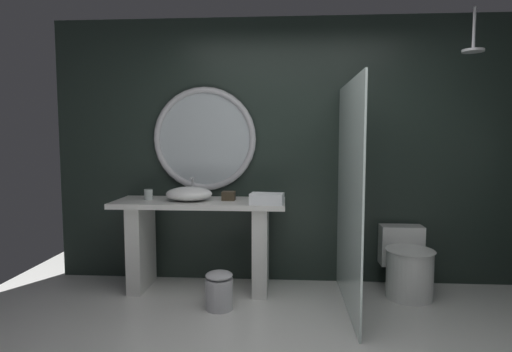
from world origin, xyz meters
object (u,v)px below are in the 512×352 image
round_wall_mirror (205,139)px  folded_hand_towel (267,199)px  vessel_sink (189,194)px  toilet (407,265)px  tissue_box (229,196)px  tumbler_cup (148,194)px  waste_bin (219,290)px  rain_shower_head (473,45)px

round_wall_mirror → folded_hand_towel: size_ratio=3.53×
vessel_sink → toilet: size_ratio=0.68×
vessel_sink → toilet: (2.01, 0.02, -0.64)m
tissue_box → tumbler_cup: bearing=-178.3°
tissue_box → waste_bin: tissue_box is taller
tissue_box → toilet: tissue_box is taller
rain_shower_head → folded_hand_towel: (-1.69, 0.04, -1.29)m
tissue_box → toilet: 1.76m
rain_shower_head → toilet: rain_shower_head is taller
toilet → folded_hand_towel: size_ratio=2.18×
vessel_sink → round_wall_mirror: size_ratio=0.42×
vessel_sink → tumbler_cup: bearing=172.7°
toilet → rain_shower_head: bearing=-27.0°
tissue_box → rain_shower_head: 2.45m
rain_shower_head → waste_bin: rain_shower_head is taller
toilet → waste_bin: toilet is taller
tumbler_cup → toilet: bearing=-0.7°
tissue_box → round_wall_mirror: (-0.27, 0.23, 0.53)m
vessel_sink → tissue_box: vessel_sink is taller
tumbler_cup → folded_hand_towel: 1.15m
vessel_sink → toilet: 2.11m
rain_shower_head → toilet: bearing=153.0°
tissue_box → waste_bin: 0.88m
vessel_sink → toilet: vessel_sink is taller
tumbler_cup → waste_bin: size_ratio=0.30×
toilet → waste_bin: 1.73m
vessel_sink → rain_shower_head: (2.42, -0.19, 1.27)m
toilet → folded_hand_towel: 1.43m
toilet → waste_bin: bearing=-165.1°
waste_bin → round_wall_mirror: bearing=108.8°
round_wall_mirror → folded_hand_towel: (0.64, -0.45, -0.52)m
vessel_sink → round_wall_mirror: bearing=72.8°
tissue_box → folded_hand_towel: 0.43m
tumbler_cup → toilet: size_ratio=0.16×
toilet → waste_bin: (-1.67, -0.44, -0.11)m
vessel_sink → rain_shower_head: size_ratio=1.19×
folded_hand_towel → round_wall_mirror: bearing=144.6°
vessel_sink → waste_bin: bearing=-51.2°
toilet → vessel_sink: bearing=-179.4°
toilet → folded_hand_towel: folded_hand_towel is taller
tissue_box → folded_hand_towel: bearing=-31.1°
tumbler_cup → tissue_box: (0.76, 0.02, -0.01)m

